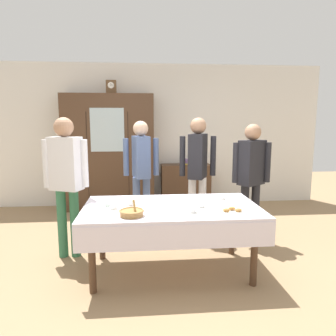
{
  "coord_description": "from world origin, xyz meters",
  "views": [
    {
      "loc": [
        -0.31,
        -3.39,
        1.65
      ],
      "look_at": [
        0.0,
        0.2,
        1.09
      ],
      "focal_mm": 32.99,
      "sensor_mm": 36.0,
      "label": 1
    }
  ],
  "objects_px": {
    "tea_cup_mid_left": "(201,205)",
    "spoon_far_right": "(125,202)",
    "bookshelf_low": "(186,185)",
    "tea_cup_back_edge": "(114,207)",
    "bread_basket": "(132,212)",
    "person_beside_shelf": "(251,171)",
    "book_stack": "(186,162)",
    "spoon_back_edge": "(155,198)",
    "person_by_cabinet": "(198,164)",
    "spoon_mid_right": "(152,203)",
    "pastry_plate": "(232,212)",
    "tea_cup_far_left": "(193,210)",
    "person_behind_table_left": "(66,173)",
    "mantel_clock": "(111,87)",
    "tea_cup_far_right": "(222,197)",
    "person_behind_table_right": "(141,165)",
    "tea_cup_center": "(108,204)",
    "wall_cabinet": "(109,153)",
    "dining_table": "(172,215)",
    "tea_cup_near_left": "(130,203)"
  },
  "relations": [
    {
      "from": "bookshelf_low",
      "to": "tea_cup_far_left",
      "type": "height_order",
      "value": "bookshelf_low"
    },
    {
      "from": "dining_table",
      "to": "pastry_plate",
      "type": "relative_size",
      "value": 6.66
    },
    {
      "from": "tea_cup_mid_left",
      "to": "spoon_far_right",
      "type": "xyz_separation_m",
      "value": [
        -0.8,
        0.29,
        -0.02
      ]
    },
    {
      "from": "book_stack",
      "to": "tea_cup_far_right",
      "type": "distance_m",
      "value": 2.39
    },
    {
      "from": "mantel_clock",
      "to": "spoon_far_right",
      "type": "relative_size",
      "value": 2.02
    },
    {
      "from": "dining_table",
      "to": "mantel_clock",
      "type": "relative_size",
      "value": 7.78
    },
    {
      "from": "person_behind_table_right",
      "to": "person_beside_shelf",
      "type": "bearing_deg",
      "value": -20.57
    },
    {
      "from": "bookshelf_low",
      "to": "tea_cup_far_right",
      "type": "height_order",
      "value": "bookshelf_low"
    },
    {
      "from": "bread_basket",
      "to": "pastry_plate",
      "type": "bearing_deg",
      "value": 0.81
    },
    {
      "from": "tea_cup_far_left",
      "to": "spoon_back_edge",
      "type": "height_order",
      "value": "tea_cup_far_left"
    },
    {
      "from": "person_behind_table_left",
      "to": "wall_cabinet",
      "type": "bearing_deg",
      "value": 81.81
    },
    {
      "from": "bread_basket",
      "to": "person_beside_shelf",
      "type": "distance_m",
      "value": 1.92
    },
    {
      "from": "person_by_cabinet",
      "to": "spoon_back_edge",
      "type": "bearing_deg",
      "value": -130.58
    },
    {
      "from": "person_beside_shelf",
      "to": "tea_cup_back_edge",
      "type": "bearing_deg",
      "value": -153.84
    },
    {
      "from": "dining_table",
      "to": "spoon_mid_right",
      "type": "distance_m",
      "value": 0.27
    },
    {
      "from": "spoon_back_edge",
      "to": "spoon_mid_right",
      "type": "bearing_deg",
      "value": -100.58
    },
    {
      "from": "tea_cup_far_right",
      "to": "spoon_mid_right",
      "type": "bearing_deg",
      "value": -172.92
    },
    {
      "from": "tea_cup_back_edge",
      "to": "person_behind_table_left",
      "type": "distance_m",
      "value": 0.86
    },
    {
      "from": "pastry_plate",
      "to": "tea_cup_far_left",
      "type": "bearing_deg",
      "value": 176.7
    },
    {
      "from": "tea_cup_center",
      "to": "book_stack",
      "type": "bearing_deg",
      "value": 64.58
    },
    {
      "from": "person_beside_shelf",
      "to": "wall_cabinet",
      "type": "bearing_deg",
      "value": 139.07
    },
    {
      "from": "person_by_cabinet",
      "to": "spoon_mid_right",
      "type": "bearing_deg",
      "value": -125.06
    },
    {
      "from": "person_behind_table_right",
      "to": "person_behind_table_left",
      "type": "xyz_separation_m",
      "value": [
        -0.88,
        -0.85,
        0.03
      ]
    },
    {
      "from": "wall_cabinet",
      "to": "person_by_cabinet",
      "type": "relative_size",
      "value": 1.26
    },
    {
      "from": "tea_cup_near_left",
      "to": "dining_table",
      "type": "bearing_deg",
      "value": -11.63
    },
    {
      "from": "person_beside_shelf",
      "to": "tea_cup_mid_left",
      "type": "bearing_deg",
      "value": -134.75
    },
    {
      "from": "bread_basket",
      "to": "person_behind_table_left",
      "type": "distance_m",
      "value": 1.15
    },
    {
      "from": "book_stack",
      "to": "spoon_back_edge",
      "type": "xyz_separation_m",
      "value": [
        -0.69,
        -2.26,
        -0.12
      ]
    },
    {
      "from": "mantel_clock",
      "to": "person_by_cabinet",
      "type": "relative_size",
      "value": 0.14
    },
    {
      "from": "tea_cup_far_left",
      "to": "person_behind_table_right",
      "type": "xyz_separation_m",
      "value": [
        -0.5,
        1.6,
        0.23
      ]
    },
    {
      "from": "tea_cup_far_left",
      "to": "spoon_mid_right",
      "type": "relative_size",
      "value": 1.09
    },
    {
      "from": "bread_basket",
      "to": "spoon_back_edge",
      "type": "bearing_deg",
      "value": 69.07
    },
    {
      "from": "bookshelf_low",
      "to": "spoon_mid_right",
      "type": "height_order",
      "value": "bookshelf_low"
    },
    {
      "from": "tea_cup_back_edge",
      "to": "bread_basket",
      "type": "distance_m",
      "value": 0.29
    },
    {
      "from": "tea_cup_mid_left",
      "to": "person_behind_table_left",
      "type": "bearing_deg",
      "value": 159.33
    },
    {
      "from": "book_stack",
      "to": "person_behind_table_right",
      "type": "bearing_deg",
      "value": -123.62
    },
    {
      "from": "tea_cup_center",
      "to": "bread_basket",
      "type": "relative_size",
      "value": 0.54
    },
    {
      "from": "spoon_mid_right",
      "to": "person_behind_table_right",
      "type": "distance_m",
      "value": 1.24
    },
    {
      "from": "bookshelf_low",
      "to": "tea_cup_back_edge",
      "type": "relative_size",
      "value": 7.2
    },
    {
      "from": "dining_table",
      "to": "person_by_cabinet",
      "type": "xyz_separation_m",
      "value": [
        0.48,
        1.13,
        0.38
      ]
    },
    {
      "from": "tea_cup_near_left",
      "to": "spoon_mid_right",
      "type": "relative_size",
      "value": 1.09
    },
    {
      "from": "spoon_mid_right",
      "to": "person_behind_table_right",
      "type": "height_order",
      "value": "person_behind_table_right"
    },
    {
      "from": "book_stack",
      "to": "person_behind_table_right",
      "type": "xyz_separation_m",
      "value": [
        -0.85,
        -1.28,
        0.13
      ]
    },
    {
      "from": "pastry_plate",
      "to": "person_behind_table_left",
      "type": "height_order",
      "value": "person_behind_table_left"
    },
    {
      "from": "tea_cup_mid_left",
      "to": "pastry_plate",
      "type": "relative_size",
      "value": 0.46
    },
    {
      "from": "mantel_clock",
      "to": "tea_cup_back_edge",
      "type": "xyz_separation_m",
      "value": [
        0.23,
        -2.64,
        -1.47
      ]
    },
    {
      "from": "book_stack",
      "to": "spoon_back_edge",
      "type": "height_order",
      "value": "book_stack"
    },
    {
      "from": "person_behind_table_left",
      "to": "mantel_clock",
      "type": "bearing_deg",
      "value": 79.98
    },
    {
      "from": "person_behind_table_left",
      "to": "spoon_far_right",
      "type": "bearing_deg",
      "value": -21.98
    },
    {
      "from": "person_behind_table_left",
      "to": "tea_cup_center",
      "type": "bearing_deg",
      "value": -39.25
    }
  ]
}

